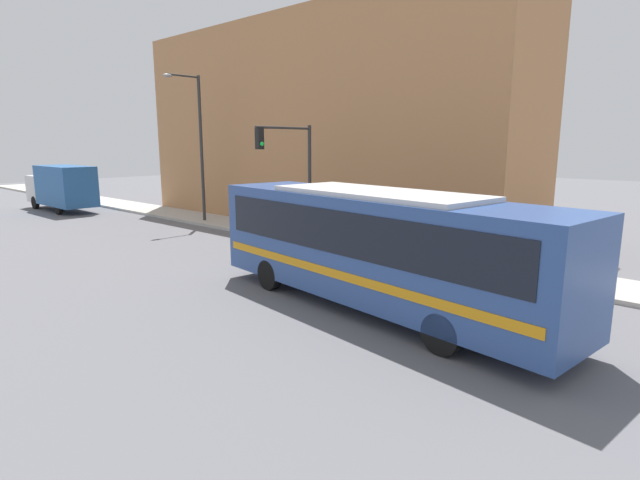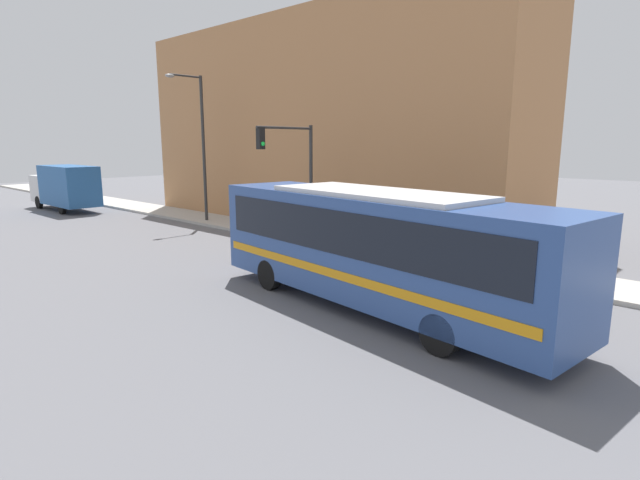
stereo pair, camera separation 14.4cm
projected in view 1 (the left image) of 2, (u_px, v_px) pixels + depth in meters
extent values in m
plane|color=slate|center=(426.00, 315.00, 13.66)|extent=(120.00, 120.00, 0.00)
cube|color=#B7B2A8|center=(193.00, 217.00, 31.12)|extent=(2.76, 70.00, 0.16)
cube|color=#B27A4C|center=(317.00, 124.00, 28.91)|extent=(6.00, 24.94, 11.41)
cube|color=#2D4C8C|center=(376.00, 246.00, 13.81)|extent=(3.97, 11.56, 2.82)
cube|color=black|center=(376.00, 228.00, 13.72)|extent=(3.89, 10.67, 1.16)
cube|color=orange|center=(375.00, 268.00, 13.93)|extent=(3.95, 11.11, 0.24)
cube|color=silver|center=(377.00, 194.00, 13.53)|extent=(3.13, 6.48, 0.16)
cylinder|color=black|center=(324.00, 264.00, 17.42)|extent=(0.40, 1.00, 0.97)
cylinder|color=black|center=(270.00, 275.00, 15.95)|extent=(0.40, 1.00, 0.97)
cylinder|color=black|center=(497.00, 311.00, 12.49)|extent=(0.40, 1.00, 0.97)
cylinder|color=black|center=(442.00, 334.00, 11.01)|extent=(0.40, 1.00, 0.97)
cube|color=#265999|center=(66.00, 186.00, 33.82)|extent=(2.21, 5.20, 2.66)
cube|color=silver|center=(46.00, 188.00, 36.28)|extent=(2.10, 2.02, 1.88)
cylinder|color=black|center=(35.00, 203.00, 35.52)|extent=(0.25, 0.90, 0.90)
cylinder|color=black|center=(59.00, 208.00, 32.73)|extent=(0.25, 0.90, 0.90)
cylinder|color=gold|center=(438.00, 254.00, 18.94)|extent=(0.25, 0.25, 0.62)
sphere|color=gold|center=(438.00, 245.00, 18.86)|extent=(0.24, 0.24, 0.24)
cylinder|color=gold|center=(441.00, 254.00, 18.84)|extent=(0.11, 0.15, 0.11)
cylinder|color=#2D2D2D|center=(310.00, 183.00, 23.11)|extent=(0.16, 0.16, 5.26)
cylinder|color=#2D2D2D|center=(284.00, 128.00, 21.47)|extent=(3.20, 0.11, 0.11)
cube|color=black|center=(259.00, 138.00, 20.54)|extent=(0.30, 0.24, 0.90)
sphere|color=#19D83F|center=(262.00, 144.00, 20.49)|extent=(0.18, 0.18, 0.18)
cylinder|color=#2D2D2D|center=(201.00, 150.00, 28.62)|extent=(0.18, 0.18, 8.17)
cylinder|color=#2D2D2D|center=(183.00, 76.00, 27.15)|extent=(1.93, 0.11, 0.11)
ellipsoid|color=gray|center=(167.00, 75.00, 26.47)|extent=(0.56, 0.28, 0.20)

